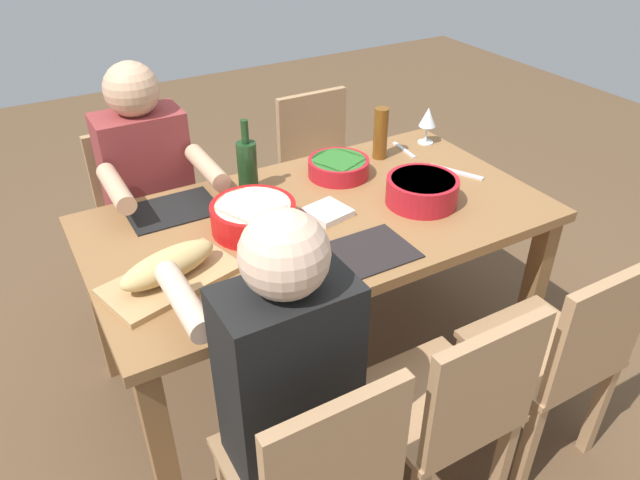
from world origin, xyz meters
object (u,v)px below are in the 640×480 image
(diner_far_right, at_px, (282,371))
(chair_far_right, at_px, (317,476))
(serving_bowl_pasta, at_px, (253,215))
(beer_bottle, at_px, (381,133))
(dining_table, at_px, (320,235))
(chair_near_right, at_px, (146,213))
(diner_near_right, at_px, (151,188))
(chair_far_left, at_px, (561,353))
(wine_bottle, at_px, (247,166))
(cutting_board, at_px, (171,279))
(bread_loaf, at_px, (168,265))
(wine_glass, at_px, (428,118))
(serving_bowl_greens, at_px, (339,166))
(serving_bowl_fruit, at_px, (422,189))
(napkin_stack, at_px, (328,212))
(chair_far_center, at_px, (452,408))
(chair_near_left, at_px, (322,168))

(diner_far_right, bearing_deg, chair_far_right, 90.00)
(serving_bowl_pasta, relative_size, beer_bottle, 1.34)
(dining_table, xyz_separation_m, chair_near_right, (0.45, -0.77, -0.17))
(diner_near_right, xyz_separation_m, beer_bottle, (-0.92, 0.30, 0.15))
(chair_far_left, bearing_deg, wine_bottle, -60.49)
(chair_near_right, height_order, cutting_board, chair_near_right)
(bread_loaf, xyz_separation_m, wine_glass, (-1.32, -0.44, 0.05))
(serving_bowl_pasta, bearing_deg, diner_near_right, -69.84)
(chair_far_left, relative_size, chair_near_right, 1.00)
(diner_near_right, bearing_deg, cutting_board, 78.82)
(diner_far_right, distance_m, wine_glass, 1.50)
(diner_far_right, relative_size, serving_bowl_greens, 4.86)
(chair_far_right, bearing_deg, serving_bowl_fruit, -141.28)
(bread_loaf, bearing_deg, cutting_board, 90.00)
(wine_bottle, bearing_deg, napkin_stack, 119.00)
(chair_near_right, distance_m, wine_glass, 1.32)
(chair_far_left, height_order, chair_near_right, same)
(chair_near_right, bearing_deg, chair_far_left, 120.40)
(chair_far_center, distance_m, beer_bottle, 1.22)
(cutting_board, xyz_separation_m, beer_bottle, (-1.06, -0.42, 0.10))
(chair_far_left, xyz_separation_m, cutting_board, (1.05, -0.65, 0.27))
(serving_bowl_pasta, height_order, wine_glass, wine_glass)
(serving_bowl_pasta, height_order, serving_bowl_greens, serving_bowl_pasta)
(napkin_stack, bearing_deg, chair_far_left, 119.72)
(chair_far_center, distance_m, cutting_board, 0.92)
(chair_near_right, distance_m, wine_bottle, 0.68)
(napkin_stack, bearing_deg, bread_loaf, 9.94)
(chair_far_left, height_order, serving_bowl_fruit, chair_far_left)
(serving_bowl_fruit, bearing_deg, napkin_stack, -15.31)
(chair_near_left, bearing_deg, cutting_board, 40.60)
(diner_far_right, relative_size, chair_near_left, 1.41)
(chair_near_left, bearing_deg, serving_bowl_pasta, 46.74)
(serving_bowl_pasta, xyz_separation_m, wine_glass, (-0.98, -0.29, 0.06))
(diner_far_right, height_order, chair_far_center, diner_far_right)
(serving_bowl_pasta, relative_size, wine_glass, 1.77)
(diner_far_right, distance_m, serving_bowl_greens, 1.07)
(chair_near_right, relative_size, serving_bowl_fruit, 3.19)
(serving_bowl_greens, bearing_deg, wine_bottle, -8.96)
(chair_near_left, distance_m, cutting_board, 1.41)
(dining_table, xyz_separation_m, chair_far_center, (0.00, 0.77, -0.17))
(dining_table, bearing_deg, chair_near_left, -120.40)
(serving_bowl_fruit, distance_m, bread_loaf, 0.97)
(cutting_board, height_order, wine_glass, wine_glass)
(serving_bowl_pasta, height_order, bread_loaf, bread_loaf)
(chair_near_right, relative_size, wine_bottle, 2.93)
(diner_near_right, xyz_separation_m, cutting_board, (0.14, 0.72, 0.05))
(chair_far_center, distance_m, serving_bowl_fruit, 0.82)
(diner_near_right, bearing_deg, diner_far_right, 90.00)
(chair_near_right, bearing_deg, chair_far_right, 90.00)
(chair_far_left, height_order, chair_far_right, same)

